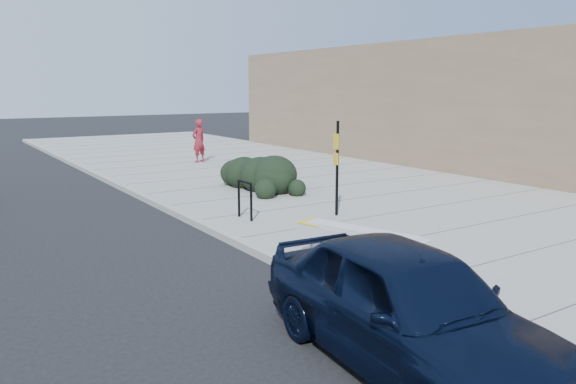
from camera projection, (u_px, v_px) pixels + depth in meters
name	position (u px, v px, depth m)	size (l,w,h in m)	color
ground	(289.00, 271.00, 10.27)	(120.00, 120.00, 0.00)	black
sidewalk_near	(351.00, 193.00, 17.39)	(11.20, 50.00, 0.15)	gray
curb_near	(181.00, 215.00, 14.37)	(0.22, 50.00, 0.17)	#9E9E99
building_near	(573.00, 106.00, 19.80)	(6.00, 36.00, 5.00)	brown
bench	(360.00, 238.00, 9.71)	(1.21, 2.47, 0.73)	gray
bike_rack	(245.00, 196.00, 13.58)	(0.08, 0.65, 0.94)	black
sign_post	(337.00, 162.00, 13.82)	(0.12, 0.27, 2.35)	black
hedge	(262.00, 167.00, 17.82)	(1.79, 3.58, 1.34)	black
sedan_navy	(407.00, 306.00, 6.60)	(1.81, 4.49, 1.53)	black
pedestrian	(199.00, 141.00, 23.97)	(0.67, 0.44, 1.84)	maroon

